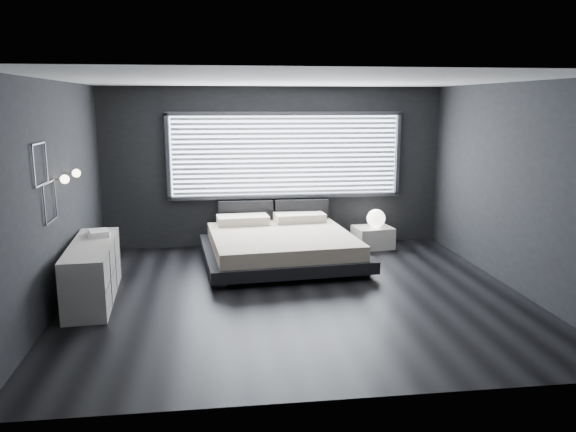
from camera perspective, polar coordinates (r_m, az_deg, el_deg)
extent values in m
plane|color=black|center=(7.61, 0.83, -7.93)|extent=(6.00, 6.00, 0.00)
plane|color=silver|center=(7.18, 0.90, 13.64)|extent=(6.00, 6.00, 0.00)
cube|color=black|center=(9.97, -1.41, 4.98)|extent=(6.00, 0.04, 2.80)
cube|color=black|center=(4.62, 5.78, -2.76)|extent=(6.00, 0.04, 2.80)
cube|color=black|center=(7.46, -22.61, 1.88)|extent=(0.04, 5.50, 2.80)
cube|color=black|center=(8.25, 21.99, 2.77)|extent=(0.04, 5.50, 2.80)
cube|color=white|center=(9.95, -0.26, 6.19)|extent=(4.00, 0.02, 1.38)
cube|color=#47474C|center=(9.88, -12.12, 5.89)|extent=(0.06, 0.08, 1.48)
cube|color=#47474C|center=(10.38, 11.08, 6.19)|extent=(0.06, 0.08, 1.48)
cube|color=#47474C|center=(9.88, -0.24, 10.39)|extent=(4.14, 0.08, 0.06)
cube|color=#47474C|center=(10.02, -0.23, 2.01)|extent=(4.14, 0.08, 0.06)
cube|color=silver|center=(9.89, -0.21, 6.16)|extent=(3.94, 0.03, 1.32)
cube|color=black|center=(9.95, -4.32, 0.10)|extent=(0.96, 0.16, 0.52)
cube|color=black|center=(10.05, 1.38, 0.24)|extent=(0.96, 0.16, 0.52)
cylinder|color=silver|center=(7.46, -22.26, 3.47)|extent=(0.10, 0.02, 0.02)
sphere|color=#FFE5B7|center=(7.45, -21.74, 3.49)|extent=(0.11, 0.11, 0.11)
cylinder|color=silver|center=(8.04, -21.19, 4.07)|extent=(0.10, 0.02, 0.02)
sphere|color=#FFE5B7|center=(8.02, -20.71, 4.09)|extent=(0.11, 0.11, 0.11)
cube|color=#47474C|center=(6.85, -24.03, 6.73)|extent=(0.01, 0.46, 0.02)
cube|color=#47474C|center=(6.90, -23.72, 2.93)|extent=(0.01, 0.46, 0.02)
cube|color=#47474C|center=(7.09, -23.36, 5.04)|extent=(0.01, 0.02, 0.46)
cube|color=#47474C|center=(6.65, -24.42, 4.59)|extent=(0.01, 0.02, 0.46)
cube|color=#47474C|center=(7.13, -23.16, 3.15)|extent=(0.01, 0.46, 0.02)
cube|color=#47474C|center=(7.21, -22.87, -0.47)|extent=(0.01, 0.46, 0.02)
cube|color=#47474C|center=(7.39, -22.55, 1.64)|extent=(0.01, 0.02, 0.46)
cube|color=#47474C|center=(6.95, -23.51, 1.00)|extent=(0.01, 0.02, 0.46)
cube|color=black|center=(7.96, -6.75, -6.80)|extent=(0.14, 0.14, 0.09)
cube|color=black|center=(8.40, 7.72, -5.82)|extent=(0.14, 0.14, 0.09)
cube|color=black|center=(9.75, -7.85, -3.39)|extent=(0.14, 0.14, 0.09)
cube|color=black|center=(10.12, 4.09, -2.76)|extent=(0.14, 0.14, 0.09)
cube|color=black|center=(8.96, -0.66, -3.74)|extent=(2.62, 2.52, 0.18)
cube|color=beige|center=(8.91, -0.67, -2.51)|extent=(2.35, 2.35, 0.22)
cube|color=beige|center=(9.62, -4.62, -0.38)|extent=(0.90, 0.54, 0.14)
cube|color=beige|center=(9.79, 1.16, -0.13)|extent=(0.90, 0.54, 0.14)
cube|color=silver|center=(10.04, 8.60, -2.14)|extent=(0.71, 0.62, 0.37)
sphere|color=white|center=(9.94, 8.93, -0.24)|extent=(0.32, 0.32, 0.32)
cube|color=silver|center=(7.75, -19.21, -5.33)|extent=(0.65, 1.90, 0.75)
cube|color=#47474C|center=(7.72, -17.26, -5.28)|extent=(0.13, 1.84, 0.73)
cube|color=white|center=(8.07, -18.72, -1.74)|extent=(0.35, 0.41, 0.04)
cube|color=white|center=(8.04, -18.69, -1.51)|extent=(0.32, 0.38, 0.03)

